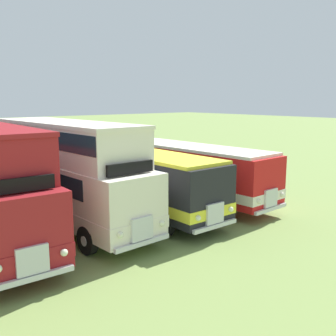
# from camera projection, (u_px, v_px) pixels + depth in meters

# --- Properties ---
(ground_plane) EXTENTS (200.00, 200.00, 0.00)m
(ground_plane) POSITION_uv_depth(u_px,v_px,m) (68.00, 224.00, 17.40)
(ground_plane) COLOR #7A934C
(bus_third_in_row) EXTENTS (2.90, 10.04, 4.49)m
(bus_third_in_row) POSITION_uv_depth(u_px,v_px,m) (68.00, 169.00, 16.80)
(bus_third_in_row) COLOR silver
(bus_third_in_row) RESTS_ON ground
(bus_fourth_in_row) EXTENTS (2.67, 11.67, 2.99)m
(bus_fourth_in_row) POSITION_uv_depth(u_px,v_px,m) (129.00, 174.00, 19.42)
(bus_fourth_in_row) COLOR black
(bus_fourth_in_row) RESTS_ON ground
(bus_fifth_in_row) EXTENTS (2.93, 11.36, 2.99)m
(bus_fifth_in_row) POSITION_uv_depth(u_px,v_px,m) (182.00, 167.00, 21.49)
(bus_fifth_in_row) COLOR red
(bus_fifth_in_row) RESTS_ON ground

